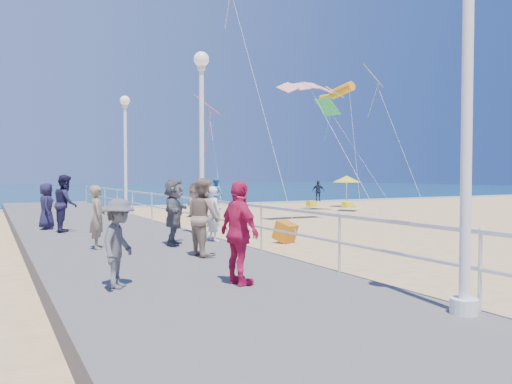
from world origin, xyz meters
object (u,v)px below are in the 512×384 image
beach_walker_a (242,198)px  lamp_post_near (468,61)px  beach_chair_right (347,205)px  lamp_post_far (125,142)px  toddler_held (216,194)px  spectator_1 (203,217)px  spectator_4 (46,206)px  spectator_2 (119,243)px  beach_walker_c (194,200)px  box_kite (285,234)px  spectator_5 (174,212)px  spectator_6 (98,217)px  beach_chair_left (311,204)px  beach_umbrella (347,179)px  spectator_7 (66,203)px  lamp_post_mid (202,124)px  woman_holding_toddler (214,214)px  beach_walker_b (318,191)px  spectator_3 (239,233)px

beach_walker_a → lamp_post_near: bearing=-145.6°
beach_chair_right → lamp_post_far: bearing=-165.9°
toddler_held → spectator_1: 2.64m
spectator_4 → spectator_2: bearing=-170.7°
beach_walker_c → box_kite: size_ratio=2.93×
spectator_5 → spectator_6: bearing=109.6°
beach_chair_right → beach_chair_left: bearing=124.4°
box_kite → beach_chair_right: 17.93m
lamp_post_far → beach_umbrella: lamp_post_far is taller
spectator_7 → beach_umbrella: 22.06m
beach_walker_a → spectator_7: bearing=-175.5°
beach_walker_a → beach_chair_left: 6.94m
toddler_held → spectator_5: size_ratio=0.51×
lamp_post_mid → spectator_7: size_ratio=2.94×
toddler_held → spectator_4: size_ratio=0.57×
spectator_6 → toddler_held: bearing=-78.3°
box_kite → woman_holding_toddler: bearing=178.9°
spectator_4 → beach_walker_b: (22.17, 15.75, -0.30)m
beach_walker_b → lamp_post_mid: bearing=96.1°
spectator_1 → spectator_6: spectator_1 is taller
beach_walker_a → spectator_1: bearing=-155.6°
lamp_post_mid → spectator_2: 6.95m
lamp_post_near → beach_walker_b: lamp_post_near is taller
spectator_3 → box_kite: 8.03m
woman_holding_toddler → spectator_3: 5.43m
spectator_7 → beach_chair_left: 21.10m
box_kite → spectator_5: bearing=175.3°
beach_walker_b → beach_chair_left: size_ratio=3.13×
beach_chair_right → spectator_2: bearing=-136.5°
lamp_post_far → beach_walker_a: 9.03m
woman_holding_toddler → beach_umbrella: (16.24, 14.65, 0.77)m
toddler_held → beach_umbrella: size_ratio=0.41×
beach_umbrella → spectator_7: bearing=-152.0°
toddler_held → spectator_2: toddler_held is taller
toddler_held → beach_chair_left: bearing=-48.6°
woman_holding_toddler → beach_walker_b: woman_holding_toddler is taller
woman_holding_toddler → spectator_2: woman_holding_toddler is taller
beach_chair_left → lamp_post_mid: bearing=-133.4°
spectator_5 → box_kite: 4.55m
spectator_1 → toddler_held: bearing=-35.3°
spectator_1 → spectator_6: size_ratio=1.12×
spectator_6 → box_kite: 6.26m
spectator_4 → beach_walker_c: size_ratio=0.87×
lamp_post_near → lamp_post_far: bearing=90.0°
lamp_post_far → beach_chair_right: size_ratio=9.67×
beach_walker_b → beach_walker_c: 16.99m
spectator_1 → spectator_3: (-0.60, -3.03, -0.01)m
toddler_held → beach_walker_c: toddler_held is taller
beach_umbrella → beach_chair_right: beach_umbrella is taller
spectator_1 → beach_chair_right: 23.29m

